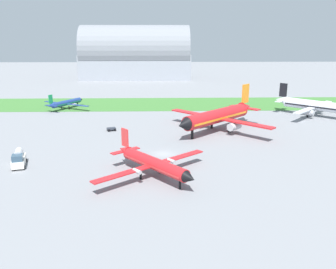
# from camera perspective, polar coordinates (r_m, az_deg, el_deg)

# --- Properties ---
(ground_plane) EXTENTS (600.00, 600.00, 0.00)m
(ground_plane) POSITION_cam_1_polar(r_m,az_deg,el_deg) (81.19, -0.74, -3.11)
(ground_plane) COLOR gray
(grass_taxiway_strip) EXTENTS (360.00, 28.00, 0.08)m
(grass_taxiway_strip) POSITION_cam_1_polar(r_m,az_deg,el_deg) (141.10, -1.10, 4.91)
(grass_taxiway_strip) COLOR #3D7533
(grass_taxiway_strip) RESTS_ON ground_plane
(airplane_taxiing_turboprop) EXTENTS (18.73, 16.33, 6.25)m
(airplane_taxiing_turboprop) POSITION_cam_1_polar(r_m,az_deg,el_deg) (136.26, -16.00, 4.90)
(airplane_taxiing_turboprop) COLOR navy
(airplane_taxiing_turboprop) RESTS_ON ground_plane
(airplane_foreground_turboprop) EXTENTS (20.91, 18.73, 7.76)m
(airplane_foreground_turboprop) POSITION_cam_1_polar(r_m,az_deg,el_deg) (67.26, -2.47, -4.55)
(airplane_foreground_turboprop) COLOR red
(airplane_foreground_turboprop) RESTS_ON ground_plane
(airplane_parked_jet_far) EXTENTS (22.65, 22.29, 10.04)m
(airplane_parked_jet_far) POSITION_cam_1_polar(r_m,az_deg,el_deg) (128.27, 22.36, 4.31)
(airplane_parked_jet_far) COLOR silver
(airplane_parked_jet_far) RESTS_ON ground_plane
(airplane_midfield_jet) EXTENTS (26.90, 26.54, 11.96)m
(airplane_midfield_jet) POSITION_cam_1_polar(r_m,az_deg,el_deg) (100.61, 8.06, 2.94)
(airplane_midfield_jet) COLOR red
(airplane_midfield_jet) RESTS_ON ground_plane
(baggage_cart_near_gate) EXTENTS (2.83, 2.45, 0.90)m
(baggage_cart_near_gate) POSITION_cam_1_polar(r_m,az_deg,el_deg) (101.92, -9.05, 0.90)
(baggage_cart_near_gate) COLOR #2D333D
(baggage_cart_near_gate) RESTS_ON ground_plane
(fuel_truck_midfield) EXTENTS (4.05, 6.90, 3.29)m
(fuel_truck_midfield) POSITION_cam_1_polar(r_m,az_deg,el_deg) (79.43, -22.79, -3.58)
(fuel_truck_midfield) COLOR white
(fuel_truck_midfield) RESTS_ON ground_plane
(hangar_distant) EXTENTS (67.32, 29.42, 32.47)m
(hangar_distant) POSITION_cam_1_polar(r_m,az_deg,el_deg) (228.12, -5.21, 12.52)
(hangar_distant) COLOR #9399A3
(hangar_distant) RESTS_ON ground_plane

